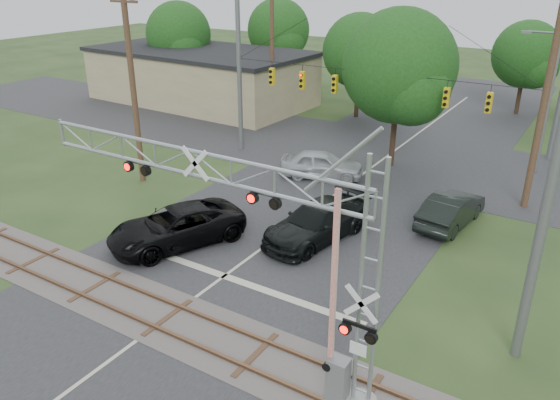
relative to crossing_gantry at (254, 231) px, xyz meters
The scene contains 14 objects.
ground 6.79m from the crossing_gantry, 159.24° to the right, with size 160.00×160.00×0.00m, color #273B1B.
road_main 10.64m from the crossing_gantry, 117.26° to the left, with size 14.00×90.00×0.02m, color #262628.
road_cross 23.31m from the crossing_gantry, 100.91° to the left, with size 90.00×12.00×0.02m, color #262628.
railroad_track 6.57m from the crossing_gantry, behind, with size 90.00×3.20×0.17m.
crossing_gantry is the anchor object (origin of this frame).
traffic_signal_span 18.70m from the crossing_gantry, 100.58° to the left, with size 19.34×0.36×11.50m.
pickup_black 10.35m from the crossing_gantry, 147.60° to the left, with size 2.95×6.41×1.78m, color black.
car_dark 10.24m from the crossing_gantry, 106.42° to the left, with size 2.48×6.09×1.77m, color black.
sedan_silver 18.03m from the crossing_gantry, 110.97° to the left, with size 2.03×5.05×1.72m, color #AAAEB2.
suv_dark 14.76m from the crossing_gantry, 80.42° to the left, with size 1.77×5.09×1.68m, color black.
commercial_building 38.12m from the crossing_gantry, 132.17° to the left, with size 21.30×11.54×4.89m.
streetlight 24.88m from the crossing_gantry, 79.20° to the left, with size 2.32×0.24×8.71m.
utility_poles 20.72m from the crossing_gantry, 96.49° to the left, with size 25.50×30.88×13.15m.
treeline 32.24m from the crossing_gantry, 97.45° to the left, with size 58.34×24.71×10.05m.
Camera 1 is at (12.56, -10.17, 12.26)m, focal length 35.00 mm.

